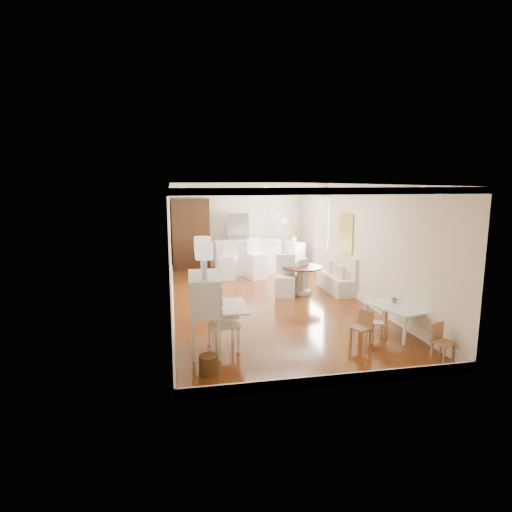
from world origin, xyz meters
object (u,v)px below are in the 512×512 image
object	(u,v)px
kids_table	(395,320)
kids_chair_b	(378,322)
dining_table	(302,280)
pantry_cabinet	(191,234)
kids_chair_c	(443,342)
breakfast_counter	(248,257)
secretary_bureau	(205,313)
kids_chair_a	(361,328)
bar_stool_left	(229,260)
wicker_basket	(209,365)
slip_chair_near	(285,276)
fridge	(248,240)
sideboard	(292,255)
gustavian_armchair	(223,323)
bar_stool_right	(257,259)
slip_chair_far	(297,275)

from	to	relation	value
kids_table	kids_chair_b	distance (m)	0.36
dining_table	pantry_cabinet	bearing A→B (deg)	125.15
kids_chair_b	kids_chair_c	xyz separation A→B (m)	(0.52, -1.22, 0.04)
kids_table	breakfast_counter	size ratio (longest dim) A/B	0.53
secretary_bureau	kids_chair_a	distance (m)	2.77
kids_chair_b	pantry_cabinet	world-z (taller)	pantry_cabinet
kids_chair_a	pantry_cabinet	world-z (taller)	pantry_cabinet
breakfast_counter	bar_stool_left	size ratio (longest dim) A/B	1.80
kids_chair_a	breakfast_counter	bearing A→B (deg)	161.93
secretary_bureau	wicker_basket	bearing A→B (deg)	-89.39
wicker_basket	kids_chair_b	distance (m)	3.41
bar_stool_left	breakfast_counter	bearing A→B (deg)	69.03
kids_chair_b	slip_chair_near	world-z (taller)	slip_chair_near
kids_chair_c	fridge	world-z (taller)	fridge
kids_chair_c	slip_chair_near	distance (m)	4.52
wicker_basket	sideboard	xyz separation A→B (m)	(3.37, 7.24, 0.30)
kids_table	fridge	world-z (taller)	fridge
fridge	secretary_bureau	bearing A→B (deg)	-106.05
kids_table	pantry_cabinet	world-z (taller)	pantry_cabinet
dining_table	fridge	bearing A→B (deg)	101.20
gustavian_armchair	kids_table	bearing A→B (deg)	-93.54
kids_chair_c	fridge	size ratio (longest dim) A/B	0.34
bar_stool_right	fridge	size ratio (longest dim) A/B	0.66
secretary_bureau	kids_chair_b	bearing A→B (deg)	3.12
kids_chair_b	bar_stool_right	distance (m)	5.25
bar_stool_right	secretary_bureau	bearing A→B (deg)	-129.03
bar_stool_right	sideboard	bearing A→B (deg)	20.98
wicker_basket	kids_chair_a	size ratio (longest dim) A/B	0.47
bar_stool_left	sideboard	bearing A→B (deg)	49.78
secretary_bureau	pantry_cabinet	xyz separation A→B (m)	(0.10, 6.98, 0.49)
slip_chair_near	fridge	world-z (taller)	fridge
gustavian_armchair	wicker_basket	bearing A→B (deg)	154.75
kids_chair_b	bar_stool_right	xyz separation A→B (m)	(-1.31, 5.08, 0.33)
secretary_bureau	kids_chair_c	world-z (taller)	secretary_bureau
slip_chair_near	bar_stool_right	size ratio (longest dim) A/B	0.87
kids_chair_b	bar_stool_left	bearing A→B (deg)	-141.83
secretary_bureau	breakfast_counter	world-z (taller)	secretary_bureau
kids_chair_a	sideboard	xyz separation A→B (m)	(0.61, 6.58, 0.14)
kids_chair_b	bar_stool_right	bearing A→B (deg)	-149.77
wicker_basket	bar_stool_right	world-z (taller)	bar_stool_right
sideboard	wicker_basket	bearing A→B (deg)	-132.82
slip_chair_near	slip_chair_far	xyz separation A→B (m)	(0.41, 0.37, -0.07)
bar_stool_right	sideboard	world-z (taller)	bar_stool_right
kids_table	breakfast_counter	xyz separation A→B (m)	(-1.80, 5.82, 0.25)
bar_stool_left	fridge	bearing A→B (deg)	86.91
bar_stool_left	kids_chair_a	bearing A→B (deg)	-49.72
gustavian_armchair	bar_stool_left	size ratio (longest dim) A/B	0.83
gustavian_armchair	slip_chair_far	distance (m)	4.21
bar_stool_right	sideboard	xyz separation A→B (m)	(1.41, 1.16, -0.14)
slip_chair_near	breakfast_counter	bearing A→B (deg)	115.93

